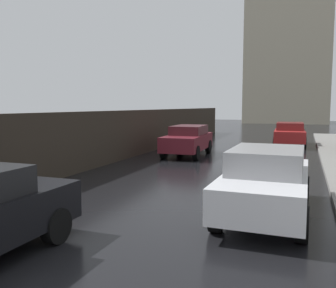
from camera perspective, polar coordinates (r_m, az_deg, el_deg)
The scene contains 4 objects.
car_white_near_kerb at distance 8.27m, azimuth 15.17°, elevation -5.57°, with size 1.79×4.39×1.49m.
car_maroon_mid_road at distance 17.60m, azimuth 3.12°, elevation 0.69°, with size 1.89×4.18×1.44m.
car_red_behind_camera at distance 23.09m, azimuth 18.48°, elevation 1.58°, with size 1.92×4.65×1.40m.
distant_tower at distance 56.27m, azimuth 18.33°, elevation 20.28°, with size 11.24×10.14×35.82m.
Camera 1 is at (3.29, -1.97, 2.41)m, focal length 39.00 mm.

